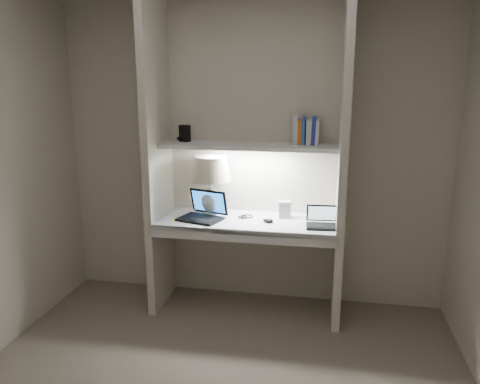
% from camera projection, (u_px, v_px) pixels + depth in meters
% --- Properties ---
extents(back_wall, '(3.20, 0.01, 2.50)m').
position_uv_depth(back_wall, '(252.00, 155.00, 3.90)').
color(back_wall, beige).
rests_on(back_wall, floor).
extents(alcove_panel_left, '(0.06, 0.55, 2.50)m').
position_uv_depth(alcove_panel_left, '(158.00, 158.00, 3.76)').
color(alcove_panel_left, beige).
rests_on(alcove_panel_left, floor).
extents(alcove_panel_right, '(0.06, 0.55, 2.50)m').
position_uv_depth(alcove_panel_right, '(343.00, 163.00, 3.50)').
color(alcove_panel_right, beige).
rests_on(alcove_panel_right, floor).
extents(desk, '(1.40, 0.55, 0.04)m').
position_uv_depth(desk, '(247.00, 222.00, 3.75)').
color(desk, white).
rests_on(desk, alcove_panel_left).
extents(desk_apron, '(1.46, 0.03, 0.10)m').
position_uv_depth(desk_apron, '(241.00, 236.00, 3.51)').
color(desk_apron, silver).
rests_on(desk_apron, desk).
extents(shelf, '(1.40, 0.36, 0.03)m').
position_uv_depth(shelf, '(249.00, 146.00, 3.70)').
color(shelf, silver).
rests_on(shelf, back_wall).
extents(strip_light, '(0.60, 0.04, 0.02)m').
position_uv_depth(strip_light, '(249.00, 149.00, 3.71)').
color(strip_light, white).
rests_on(strip_light, shelf).
extents(table_lamp, '(0.33, 0.33, 0.49)m').
position_uv_depth(table_lamp, '(211.00, 176.00, 3.81)').
color(table_lamp, white).
rests_on(table_lamp, desk).
extents(laptop_main, '(0.40, 0.37, 0.22)m').
position_uv_depth(laptop_main, '(203.00, 212.00, 3.76)').
color(laptop_main, black).
rests_on(laptop_main, desk).
extents(laptop_netbook, '(0.25, 0.22, 0.16)m').
position_uv_depth(laptop_netbook, '(322.00, 222.00, 3.57)').
color(laptop_netbook, black).
rests_on(laptop_netbook, desk).
extents(speaker, '(0.10, 0.08, 0.14)m').
position_uv_depth(speaker, '(285.00, 209.00, 3.79)').
color(speaker, silver).
rests_on(speaker, desk).
extents(mouse, '(0.10, 0.08, 0.03)m').
position_uv_depth(mouse, '(268.00, 221.00, 3.66)').
color(mouse, black).
rests_on(mouse, desk).
extents(cable_coil, '(0.11, 0.11, 0.01)m').
position_uv_depth(cable_coil, '(247.00, 216.00, 3.81)').
color(cable_coil, black).
rests_on(cable_coil, desk).
extents(sticky_note, '(0.09, 0.09, 0.00)m').
position_uv_depth(sticky_note, '(177.00, 219.00, 3.76)').
color(sticky_note, '#FFFA35').
rests_on(sticky_note, desk).
extents(book_row, '(0.21, 0.14, 0.22)m').
position_uv_depth(book_row, '(306.00, 131.00, 3.67)').
color(book_row, silver).
rests_on(book_row, shelf).
extents(shelf_box, '(0.10, 0.08, 0.14)m').
position_uv_depth(shelf_box, '(185.00, 133.00, 3.83)').
color(shelf_box, black).
rests_on(shelf_box, shelf).
extents(shelf_gadget, '(0.12, 0.10, 0.04)m').
position_uv_depth(shelf_gadget, '(182.00, 139.00, 3.86)').
color(shelf_gadget, black).
rests_on(shelf_gadget, shelf).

